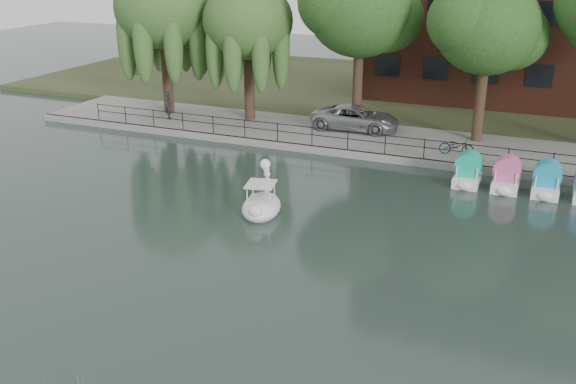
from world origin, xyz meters
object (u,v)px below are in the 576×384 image
Objects in this scene: pedestrian at (169,103)px; swan_boat at (262,203)px; minivan at (356,116)px; bicycle at (457,145)px.

swan_boat is (11.19, -10.59, -0.93)m from pedestrian.
swan_boat is at bearing 177.64° from minivan.
bicycle is 0.63× the size of swan_boat.
bicycle is 0.87× the size of pedestrian.
pedestrian is (-17.47, 0.61, 0.49)m from bicycle.
swan_boat is (-0.12, -12.58, -0.75)m from minivan.
minivan reaches higher than bicycle.
minivan is at bearing 61.88° from bicycle.
minivan is 12.61m from swan_boat.
minivan is 6.70m from bicycle.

